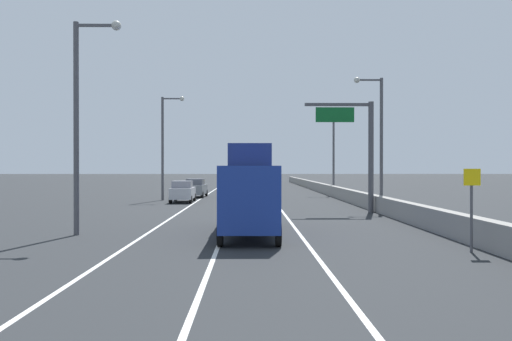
% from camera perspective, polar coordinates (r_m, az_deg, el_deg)
% --- Properties ---
extents(ground_plane, '(320.00, 320.00, 0.00)m').
position_cam_1_polar(ground_plane, '(68.18, -0.14, -2.20)').
color(ground_plane, '#26282B').
extents(lane_stripe_left, '(0.16, 130.00, 0.00)m').
position_cam_1_polar(lane_stripe_left, '(59.37, -5.36, -2.58)').
color(lane_stripe_left, silver).
rests_on(lane_stripe_left, ground_plane).
extents(lane_stripe_center, '(0.16, 130.00, 0.00)m').
position_cam_1_polar(lane_stripe_center, '(59.20, -1.98, -2.59)').
color(lane_stripe_center, silver).
rests_on(lane_stripe_center, ground_plane).
extents(lane_stripe_right, '(0.16, 130.00, 0.00)m').
position_cam_1_polar(lane_stripe_right, '(59.23, 1.41, -2.58)').
color(lane_stripe_right, silver).
rests_on(lane_stripe_right, ground_plane).
extents(jersey_barrier_right, '(0.60, 120.00, 1.10)m').
position_cam_1_polar(jersey_barrier_right, '(45.06, 10.54, -2.82)').
color(jersey_barrier_right, gray).
rests_on(jersey_barrier_right, ground_plane).
extents(overhead_sign_gantry, '(4.68, 0.36, 7.50)m').
position_cam_1_polar(overhead_sign_gantry, '(33.81, 12.06, 3.20)').
color(overhead_sign_gantry, '#47474C').
rests_on(overhead_sign_gantry, ground_plane).
extents(speed_advisory_sign, '(0.60, 0.11, 3.00)m').
position_cam_1_polar(speed_advisory_sign, '(19.12, 23.87, -3.52)').
color(speed_advisory_sign, '#4C4C51').
rests_on(speed_advisory_sign, ground_plane).
extents(lamp_post_right_second, '(2.14, 0.44, 9.65)m').
position_cam_1_polar(lamp_post_right_second, '(36.81, 14.03, 4.28)').
color(lamp_post_right_second, '#4C4C51').
rests_on(lamp_post_right_second, ground_plane).
extents(lamp_post_right_third, '(2.14, 0.44, 9.65)m').
position_cam_1_polar(lamp_post_right_third, '(55.79, 8.77, 2.95)').
color(lamp_post_right_third, '#4C4C51').
rests_on(lamp_post_right_third, ground_plane).
extents(lamp_post_left_near, '(2.14, 0.44, 9.65)m').
position_cam_1_polar(lamp_post_left_near, '(23.42, -19.63, 6.52)').
color(lamp_post_left_near, '#4C4C51').
rests_on(lamp_post_left_near, ground_plane).
extents(lamp_post_left_mid, '(2.14, 0.44, 9.65)m').
position_cam_1_polar(lamp_post_left_mid, '(46.12, -10.53, 3.49)').
color(lamp_post_left_mid, '#4C4C51').
rests_on(lamp_post_left_mid, ground_plane).
extents(car_white_0, '(1.91, 4.61, 2.14)m').
position_cam_1_polar(car_white_0, '(48.83, -0.66, -1.97)').
color(car_white_0, white).
rests_on(car_white_0, ground_plane).
extents(car_silver_1, '(1.97, 4.18, 1.88)m').
position_cam_1_polar(car_silver_1, '(43.11, -8.54, -2.45)').
color(car_silver_1, '#B7B7BC').
rests_on(car_silver_1, ground_plane).
extents(car_gray_2, '(2.09, 4.29, 1.88)m').
position_cam_1_polar(car_gray_2, '(50.23, -7.03, -2.04)').
color(car_gray_2, slate).
rests_on(car_gray_2, ground_plane).
extents(car_yellow_3, '(1.99, 4.64, 1.85)m').
position_cam_1_polar(car_yellow_3, '(81.74, -0.65, -1.12)').
color(car_yellow_3, gold).
rests_on(car_yellow_3, ground_plane).
extents(box_truck, '(2.51, 8.56, 4.21)m').
position_cam_1_polar(box_truck, '(22.52, -0.75, -2.49)').
color(box_truck, navy).
rests_on(box_truck, ground_plane).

